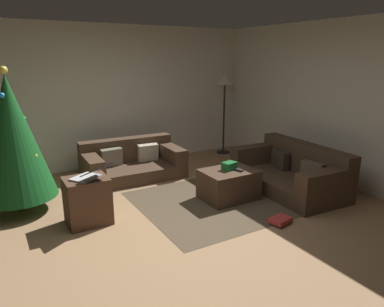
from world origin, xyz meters
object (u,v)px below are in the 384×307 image
couch_right (292,172)px  side_table (88,201)px  christmas_tree (13,138)px  laptop (90,175)px  corner_lamp (225,85)px  gift_box (229,166)px  ottoman (229,184)px  couch_left (131,163)px  tv_remote (238,170)px  book_stack (280,221)px

couch_right → side_table: couch_right is taller
christmas_tree → side_table: (0.69, -0.83, -0.72)m
side_table → laptop: laptop is taller
laptop → corner_lamp: 3.99m
side_table → couch_right: bearing=-7.9°
gift_box → christmas_tree: bearing=158.7°
ottoman → corner_lamp: 2.87m
couch_right → laptop: laptop is taller
laptop → ottoman: bearing=-5.7°
christmas_tree → gift_box: bearing=-21.3°
couch_left → side_table: (-1.13, -1.44, 0.05)m
christmas_tree → laptop: size_ratio=3.60×
side_table → corner_lamp: corner_lamp is taller
tv_remote → book_stack: (-0.02, -0.91, -0.40)m
couch_left → tv_remote: bearing=120.0°
tv_remote → side_table: bearing=153.6°
gift_box → ottoman: bearing=-131.1°
ottoman → laptop: bearing=174.3°
couch_right → book_stack: (-1.03, -0.82, -0.23)m
ottoman → book_stack: 1.02m
couch_left → book_stack: (0.93, -2.69, -0.20)m
couch_right → ottoman: size_ratio=2.42×
christmas_tree → corner_lamp: size_ratio=1.12×
couch_left → book_stack: size_ratio=5.64×
couch_right → tv_remote: (-1.00, 0.09, 0.18)m
side_table → book_stack: 2.42m
corner_lamp → gift_box: bearing=-123.4°
laptop → corner_lamp: corner_lamp is taller
gift_box → christmas_tree: christmas_tree is taller
side_table → christmas_tree: bearing=129.7°
laptop → corner_lamp: bearing=30.2°
gift_box → corner_lamp: size_ratio=0.12×
ottoman → book_stack: size_ratio=2.58×
tv_remote → laptop: (-2.04, 0.28, 0.20)m
gift_box → tv_remote: 0.14m
couch_right → book_stack: size_ratio=6.24×
laptop → tv_remote: bearing=-7.7°
couch_right → book_stack: bearing=132.2°
ottoman → laptop: 2.00m
couch_right → tv_remote: 1.02m
couch_right → gift_box: size_ratio=9.46×
couch_left → tv_remote: size_ratio=10.52×
couch_right → side_table: 3.11m
couch_right → corner_lamp: (0.33, 2.34, 1.19)m
christmas_tree → laptop: (0.73, -0.89, -0.37)m
couch_right → ottoman: couch_right is taller
book_stack → corner_lamp: corner_lamp is taller
laptop → book_stack: laptop is taller
couch_left → gift_box: 1.89m
christmas_tree → ottoman: bearing=-22.0°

